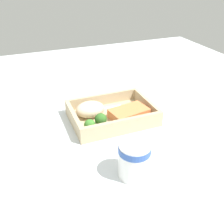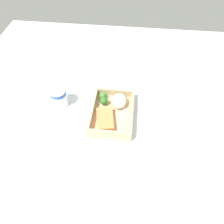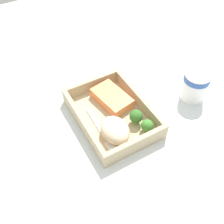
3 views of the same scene
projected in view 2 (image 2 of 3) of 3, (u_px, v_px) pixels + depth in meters
ground_plane at (112, 117)px, 98.67cm from camera, size 160.00×160.00×2.00cm
takeout_tray at (112, 115)px, 97.45cm from camera, size 25.39×18.51×1.20cm
tray_rim at (112, 111)px, 95.59cm from camera, size 25.39×18.51×3.72cm
salmon_fillet at (105, 120)px, 93.12cm from camera, size 12.63×8.93×2.84cm
mashed_potatoes at (119, 101)px, 99.03cm from camera, size 8.93×6.94×4.73cm
broccoli_floret_1 at (104, 101)px, 98.81cm from camera, size 3.55×3.55×4.34cm
broccoli_floret_2 at (103, 96)px, 101.58cm from camera, size 3.26×3.26×3.75cm
fork at (124, 108)px, 98.92cm from camera, size 15.84×2.30×0.44cm
paper_cup at (59, 97)px, 98.88cm from camera, size 7.33×7.33×8.72cm
receipt_slip at (115, 155)px, 84.77cm from camera, size 13.14×15.38×0.24cm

